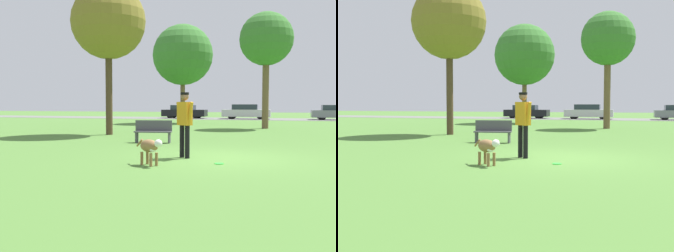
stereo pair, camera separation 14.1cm
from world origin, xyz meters
The scene contains 12 objects.
ground_plane centered at (0.00, 0.00, 0.00)m, with size 120.00×120.00×0.00m, color #4C7A33.
far_road_strip centered at (0.00, 28.47, 0.01)m, with size 120.00×6.00×0.01m.
person centered at (-0.95, -0.25, 1.06)m, with size 0.60×0.48×1.77m.
dog centered at (-1.40, -1.77, 0.44)m, with size 0.85×0.60×0.64m.
frisbee centered at (0.12, -1.07, 0.01)m, with size 0.23×0.23×0.02m.
tree_far_left centered at (-5.97, 18.62, 5.18)m, with size 4.59×4.59×7.49m.
tree_near_left centered at (-6.40, 6.54, 5.29)m, with size 3.51×3.51×7.08m.
tree_mid_center centered at (0.45, 13.54, 5.24)m, with size 3.15×3.15×6.87m.
parked_car_black centered at (-8.43, 28.62, 0.67)m, with size 4.49×1.80×1.36m.
parked_car_silver centered at (-2.12, 28.25, 0.71)m, with size 4.60×1.83×1.43m.
parked_car_grey centered at (5.99, 28.34, 0.69)m, with size 4.33×1.90×1.38m.
park_bench centered at (-3.13, 3.48, 0.45)m, with size 1.45×0.63×0.84m.
Camera 1 is at (1.68, -10.48, 1.45)m, focal length 42.00 mm.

